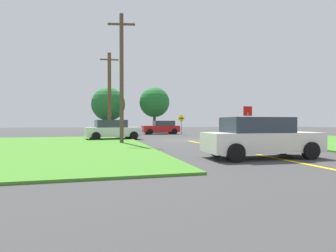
# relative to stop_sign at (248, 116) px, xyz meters

# --- Properties ---
(ground_plane) EXTENTS (120.00, 120.00, 0.00)m
(ground_plane) POSITION_rel_stop_sign_xyz_m (-4.73, 1.56, -1.90)
(ground_plane) COLOR #3D3D3D
(grass_verge_right) EXTENTS (12.00, 20.00, 0.08)m
(grass_verge_right) POSITION_rel_stop_sign_xyz_m (5.25, -2.44, -1.86)
(grass_verge_right) COLOR #448529
(grass_verge_right) RESTS_ON ground
(grass_verge_left) EXTENTS (12.00, 20.00, 0.08)m
(grass_verge_left) POSITION_rel_stop_sign_xyz_m (-14.72, -2.44, -1.86)
(grass_verge_left) COLOR #448529
(grass_verge_left) RESTS_ON ground
(lane_stripe_center) EXTENTS (0.20, 14.00, 0.01)m
(lane_stripe_center) POSITION_rel_stop_sign_xyz_m (-4.73, -6.44, -1.89)
(lane_stripe_center) COLOR yellow
(lane_stripe_center) RESTS_ON ground
(stop_sign) EXTENTS (0.75, 0.07, 2.69)m
(stop_sign) POSITION_rel_stop_sign_xyz_m (0.00, 0.00, 0.00)
(stop_sign) COLOR #9EA0A8
(stop_sign) RESTS_ON ground
(parked_car_near_building) EXTENTS (4.65, 2.58, 1.62)m
(parked_car_near_building) POSITION_rel_stop_sign_xyz_m (-10.29, 3.66, -1.09)
(parked_car_near_building) COLOR silver
(parked_car_near_building) RESTS_ON ground
(car_behind_on_main_road) EXTENTS (4.63, 2.04, 1.62)m
(car_behind_on_main_road) POSITION_rel_stop_sign_xyz_m (-5.29, -9.72, -1.09)
(car_behind_on_main_road) COLOR white
(car_behind_on_main_road) RESTS_ON ground
(car_on_crossroad) EXTENTS (2.56, 4.70, 1.62)m
(car_on_crossroad) POSITION_rel_stop_sign_xyz_m (5.39, 7.52, -1.09)
(car_on_crossroad) COLOR silver
(car_on_crossroad) RESTS_ON ground
(car_approaching_junction) EXTENTS (4.45, 2.01, 1.62)m
(car_approaching_junction) POSITION_rel_stop_sign_xyz_m (-3.93, 12.99, -1.09)
(car_approaching_junction) COLOR red
(car_approaching_junction) RESTS_ON ground
(utility_pole_near) EXTENTS (1.79, 0.47, 8.63)m
(utility_pole_near) POSITION_rel_stop_sign_xyz_m (-9.95, -0.88, 2.57)
(utility_pole_near) COLOR brown
(utility_pole_near) RESTS_ON ground
(utility_pole_mid) EXTENTS (1.80, 0.35, 8.32)m
(utility_pole_mid) POSITION_rel_stop_sign_xyz_m (-10.30, 8.50, 2.35)
(utility_pole_mid) COLOR brown
(utility_pole_mid) RESTS_ON ground
(direction_sign) EXTENTS (0.90, 0.12, 2.32)m
(direction_sign) POSITION_rel_stop_sign_xyz_m (-2.33, 10.06, -0.46)
(direction_sign) COLOR slate
(direction_sign) RESTS_ON ground
(oak_tree_left) EXTENTS (4.76, 4.76, 6.40)m
(oak_tree_left) POSITION_rel_stop_sign_xyz_m (-9.91, 20.43, 2.12)
(oak_tree_left) COLOR brown
(oak_tree_left) RESTS_ON ground
(pine_tree_center) EXTENTS (4.27, 4.27, 6.44)m
(pine_tree_center) POSITION_rel_stop_sign_xyz_m (-3.54, 18.89, 2.39)
(pine_tree_center) COLOR brown
(pine_tree_center) RESTS_ON ground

